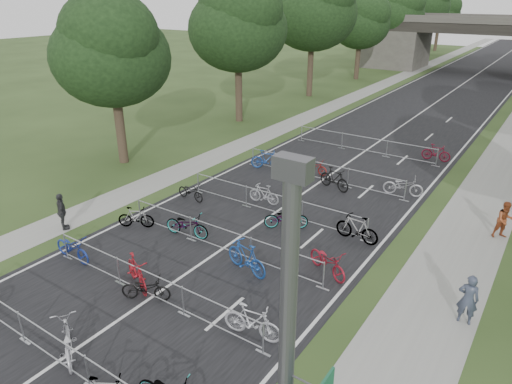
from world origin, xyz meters
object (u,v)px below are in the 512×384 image
pedestrian_c (62,212)px  pedestrian_a (468,299)px  overpass_bridge (484,45)px  pedestrian_b (505,220)px

pedestrian_c → pedestrian_a: bearing=-136.5°
pedestrian_a → pedestrian_c: 16.21m
pedestrian_a → pedestrian_c: size_ratio=1.02×
overpass_bridge → pedestrian_b: (9.20, -46.39, -2.72)m
pedestrian_b → pedestrian_c: size_ratio=0.97×
pedestrian_a → pedestrian_c: (-15.86, -3.33, -0.02)m
pedestrian_a → pedestrian_b: size_ratio=1.06×
overpass_bridge → pedestrian_b: overpass_bridge is taller
pedestrian_a → pedestrian_b: (0.14, 6.69, -0.05)m
pedestrian_a → overpass_bridge: bearing=-86.4°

